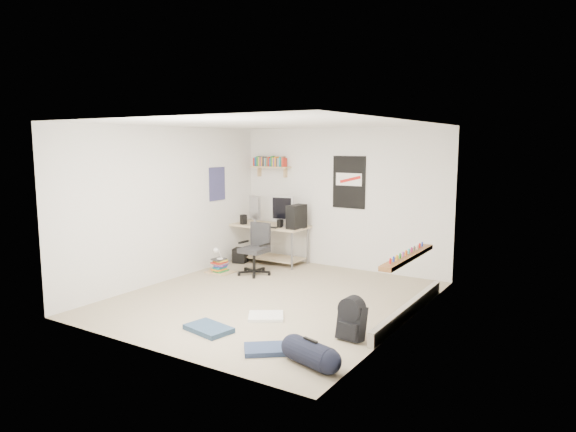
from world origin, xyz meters
The scene contains 26 objects.
floor centered at (0.00, 0.00, -0.01)m, with size 4.00×4.50×0.01m, color gray.
ceiling centered at (0.00, 0.00, 2.50)m, with size 4.00×4.50×0.01m, color white.
back_wall centered at (0.00, 2.25, 1.25)m, with size 4.00×0.01×2.50m, color silver.
left_wall centered at (-2.00, 0.00, 1.25)m, with size 0.01×4.50×2.50m, color silver.
right_wall centered at (2.00, 0.00, 1.25)m, with size 0.01×4.50×2.50m, color silver.
desk centered at (-1.35, 1.88, 0.36)m, with size 1.54×0.67×0.70m, color beige.
monitor_left centered at (-1.51, 1.70, 0.92)m, with size 0.39×0.10×0.43m, color #9D9DA2.
monitor_right centered at (-0.97, 1.82, 0.92)m, with size 0.40×0.10×0.44m, color #AFAEB3.
pc_tower centered at (-0.68, 1.82, 0.92)m, with size 0.20×0.42×0.44m, color black.
keyboard centered at (-1.19, 1.60, 0.71)m, with size 0.45×0.16×0.02m, color black.
speaker_left centered at (-1.75, 1.66, 0.80)m, with size 0.10×0.10×0.20m, color black.
speaker_right centered at (-0.97, 1.72, 0.78)m, with size 0.08×0.08×0.16m, color black.
office_chair centered at (-1.02, 0.98, 0.49)m, with size 0.58×0.58×0.88m, color #242427.
wall_shelf centered at (-1.45, 2.14, 1.78)m, with size 0.80×0.22×0.24m, color tan.
poster_back_wall centered at (0.15, 2.23, 1.55)m, with size 0.62×0.03×0.92m, color black.
poster_left_wall centered at (-1.99, 1.20, 1.50)m, with size 0.02×0.42×0.60m, color navy.
window centered at (1.95, 0.30, 1.45)m, with size 0.10×1.50×1.26m, color brown.
baseboard_heater centered at (1.96, 0.30, 0.09)m, with size 0.08×2.50×0.18m, color #B7B2A8.
backpack centered at (1.66, -0.81, 0.20)m, with size 0.30×0.24×0.39m, color black.
duffel_bag centered at (1.61, -1.67, 0.14)m, with size 0.26×0.26×0.51m, color black.
tshirt centered at (0.41, -0.73, 0.02)m, with size 0.44×0.38×0.04m, color silver.
jeans_a centered at (0.10, -1.48, 0.03)m, with size 0.56×0.36×0.06m, color navy.
jeans_b centered at (1.02, -1.62, 0.03)m, with size 0.44×0.33×0.06m, color navy.
book_stack centered at (-1.60, 0.78, 0.15)m, with size 0.43×0.35×0.29m, color olive.
desk_lamp centered at (-1.58, 0.76, 0.38)m, with size 0.11×0.18×0.18m, color white.
subwoofer centered at (-1.75, 1.55, 0.14)m, with size 0.24×0.24×0.27m, color black.
Camera 1 is at (4.05, -5.95, 2.23)m, focal length 32.00 mm.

